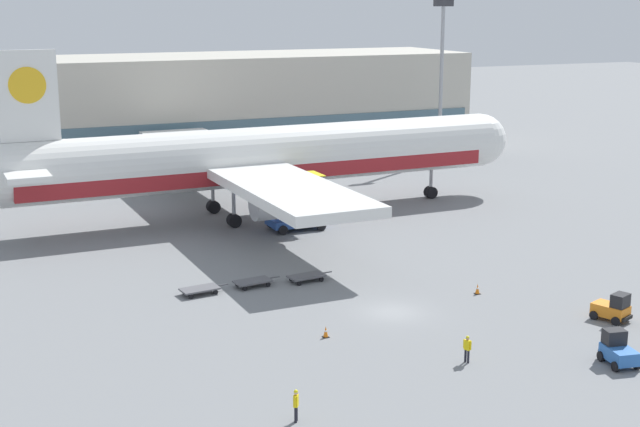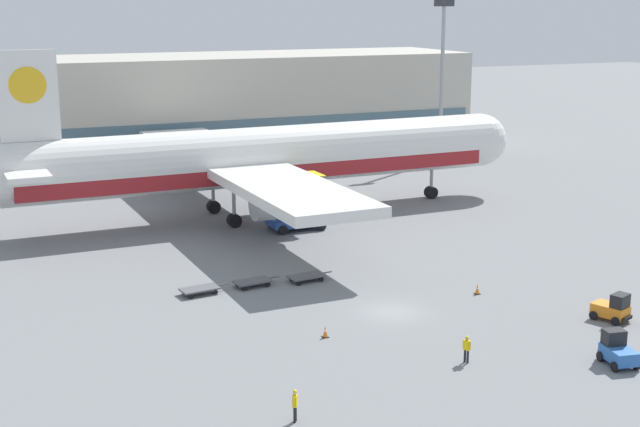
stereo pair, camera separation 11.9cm
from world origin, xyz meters
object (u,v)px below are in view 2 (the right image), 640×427
at_px(scissor_lift_loader, 296,209).
at_px(baggage_dolly_lead, 200,289).
at_px(baggage_dolly_second, 253,281).
at_px(traffic_cone_far, 477,289).
at_px(baggage_tug_foreground, 617,350).
at_px(ground_crew_near, 467,347).
at_px(baggage_dolly_third, 306,276).
at_px(light_mast, 442,68).
at_px(traffic_cone_near, 325,332).
at_px(baggage_tug_mid, 613,308).
at_px(airplane_main, 255,159).
at_px(ground_crew_far, 295,403).

distance_m(scissor_lift_loader, baggage_dolly_lead, 20.48).
relative_size(baggage_dolly_second, traffic_cone_far, 4.79).
distance_m(scissor_lift_loader, baggage_dolly_second, 17.78).
distance_m(baggage_tug_foreground, ground_crew_near, 8.94).
bearing_deg(ground_crew_near, baggage_tug_foreground, 41.23).
bearing_deg(baggage_dolly_third, ground_crew_near, -88.89).
xyz_separation_m(light_mast, scissor_lift_loader, (-31.54, -26.85, -10.52)).
xyz_separation_m(baggage_dolly_lead, ground_crew_near, (11.20, -18.72, 0.61)).
distance_m(baggage_dolly_lead, traffic_cone_near, 12.67).
height_order(light_mast, baggage_tug_mid, light_mast).
relative_size(airplane_main, baggage_tug_mid, 20.92).
relative_size(airplane_main, traffic_cone_near, 76.02).
xyz_separation_m(baggage_tug_mid, baggage_dolly_third, (-15.76, 16.22, -0.49)).
height_order(baggage_tug_mid, traffic_cone_far, baggage_tug_mid).
xyz_separation_m(scissor_lift_loader, baggage_dolly_second, (-9.47, -14.96, -1.62)).
bearing_deg(ground_crew_near, baggage_dolly_second, 176.07).
bearing_deg(light_mast, traffic_cone_far, -117.74).
distance_m(scissor_lift_loader, traffic_cone_far, 23.84).
relative_size(baggage_tug_mid, traffic_cone_near, 3.63).
bearing_deg(traffic_cone_far, scissor_lift_loader, 102.66).
xyz_separation_m(ground_crew_far, traffic_cone_far, (19.95, 13.81, -0.67)).
bearing_deg(ground_crew_far, baggage_dolly_lead, -149.38).
bearing_deg(traffic_cone_far, traffic_cone_near, -165.52).
distance_m(baggage_dolly_third, traffic_cone_near, 11.87).
relative_size(scissor_lift_loader, traffic_cone_near, 6.90).
xyz_separation_m(light_mast, baggage_dolly_second, (-41.01, -41.81, -12.14)).
height_order(airplane_main, ground_crew_far, airplane_main).
distance_m(baggage_dolly_second, traffic_cone_far, 16.84).
relative_size(baggage_tug_mid, ground_crew_near, 1.63).
relative_size(scissor_lift_loader, ground_crew_near, 3.10).
distance_m(baggage_tug_foreground, traffic_cone_near, 17.91).
bearing_deg(light_mast, baggage_dolly_second, -134.44).
xyz_separation_m(ground_crew_near, traffic_cone_far, (7.68, 10.68, -0.61)).
height_order(airplane_main, baggage_tug_mid, airplane_main).
distance_m(baggage_tug_foreground, ground_crew_far, 20.41).
bearing_deg(airplane_main, scissor_lift_loader, -75.05).
xyz_separation_m(light_mast, ground_crew_near, (-34.01, -60.73, -11.53)).
bearing_deg(baggage_dolly_lead, baggage_tug_foreground, -56.66).
bearing_deg(traffic_cone_near, ground_crew_far, -120.94).
relative_size(baggage_dolly_third, traffic_cone_far, 4.79).
xyz_separation_m(scissor_lift_loader, baggage_dolly_lead, (-13.67, -15.16, -1.62)).
bearing_deg(baggage_dolly_lead, light_mast, 35.49).
relative_size(ground_crew_far, traffic_cone_far, 2.26).
bearing_deg(traffic_cone_near, baggage_tug_mid, -14.19).
distance_m(baggage_tug_mid, baggage_dolly_third, 22.62).
relative_size(baggage_tug_mid, ground_crew_far, 1.56).
bearing_deg(baggage_dolly_second, baggage_dolly_third, -13.03).
bearing_deg(baggage_tug_foreground, airplane_main, 19.78).
relative_size(ground_crew_near, traffic_cone_near, 2.23).
bearing_deg(airplane_main, light_mast, 30.07).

